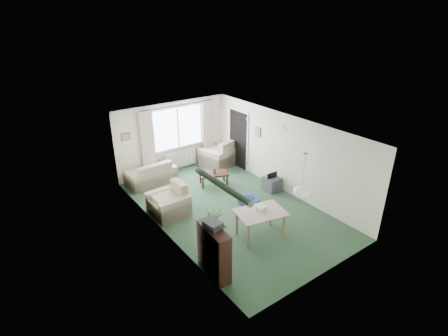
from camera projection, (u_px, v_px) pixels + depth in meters
ground at (230, 209)px, 9.78m from camera, size 6.50×6.50×0.00m
window at (178, 128)px, 11.65m from camera, size 1.80×0.03×1.30m
curtain_rod at (177, 105)px, 11.27m from camera, size 2.60×0.03×0.03m
curtain_left at (148, 142)px, 11.06m from camera, size 0.45×0.08×2.00m
curtain_right at (208, 129)px, 12.28m from camera, size 0.45×0.08×2.00m
radiator at (180, 158)px, 12.07m from camera, size 1.20×0.10×0.55m
doorway at (238, 140)px, 12.05m from camera, size 0.03×0.95×2.00m
pendant_lamp at (301, 192)px, 7.57m from camera, size 0.36×0.36×0.36m
tinsel_garland at (222, 186)px, 6.11m from camera, size 1.60×1.60×0.12m
bauble_cluster_a at (248, 117)px, 10.22m from camera, size 0.20×0.20×0.20m
bauble_cluster_b at (285, 125)px, 9.49m from camera, size 0.20×0.20×0.20m
wall_picture_back at (126, 137)px, 10.67m from camera, size 0.28×0.03×0.22m
wall_picture_right at (258, 132)px, 11.08m from camera, size 0.03×0.24×0.30m
sofa at (151, 173)px, 11.07m from camera, size 1.54×0.88×0.75m
armchair_corner at (218, 152)px, 12.38m from camera, size 1.28×1.24×0.95m
armchair_left at (168, 200)px, 9.39m from camera, size 0.93×0.98×0.86m
coffee_table at (214, 179)px, 11.07m from camera, size 1.00×0.77×0.40m
photo_frame at (215, 171)px, 10.95m from camera, size 0.12×0.06×0.16m
bookshelf at (214, 252)px, 7.17m from camera, size 0.38×0.94×1.12m
hifi_box at (213, 225)px, 6.94m from camera, size 0.32×0.38×0.14m
houseplant at (214, 237)px, 7.42m from camera, size 0.70×0.70×1.36m
dining_table at (260, 224)px, 8.49m from camera, size 1.18×0.91×0.66m
gift_box at (261, 208)px, 8.41m from camera, size 0.29×0.24×0.12m
tv_cube at (272, 184)px, 10.71m from camera, size 0.43×0.47×0.43m
pet_bed at (248, 200)px, 10.10m from camera, size 0.77×0.77×0.12m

